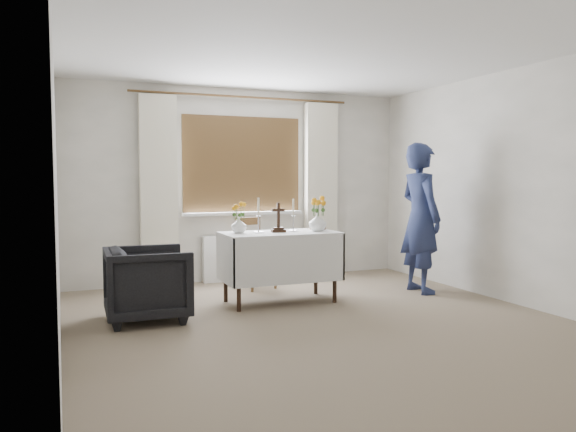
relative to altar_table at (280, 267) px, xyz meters
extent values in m
plane|color=#806F58|center=(0.04, -1.03, -0.38)|extent=(5.00, 5.00, 0.00)
cube|color=white|center=(0.00, 0.00, 0.00)|extent=(1.24, 0.64, 0.76)
imported|color=black|center=(-1.44, -0.24, -0.03)|extent=(0.79, 0.77, 0.70)
imported|color=navy|center=(1.73, -0.11, 0.49)|extent=(0.43, 0.65, 1.75)
cube|color=white|center=(0.04, 1.39, -0.08)|extent=(1.10, 0.10, 0.60)
imported|color=white|center=(-0.44, 0.08, 0.47)|extent=(0.21, 0.21, 0.17)
imported|color=white|center=(0.43, -0.05, 0.48)|extent=(0.21, 0.21, 0.20)
cylinder|color=brown|center=(0.52, 0.15, 0.42)|extent=(0.23, 0.23, 0.07)
camera|label=1|loc=(-2.19, -5.59, 0.98)|focal=35.00mm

